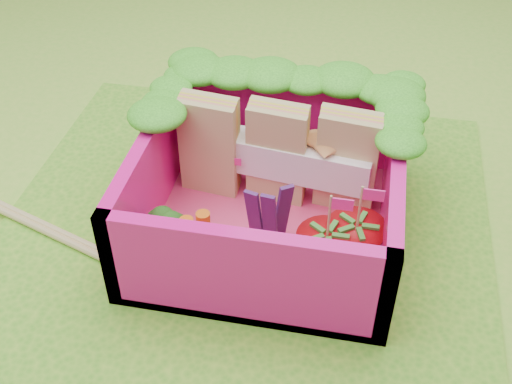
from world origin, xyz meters
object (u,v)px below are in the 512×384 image
object	(u,v)px
sandwich_stack	(278,153)
chopsticks	(34,223)
broccoli	(169,225)
strawberry_right	(354,248)
strawberry_left	(325,257)
bento_box	(269,190)

from	to	relation	value
sandwich_stack	chopsticks	distance (m)	1.36
broccoli	chopsticks	distance (m)	0.83
strawberry_right	chopsticks	xyz separation A→B (m)	(-1.70, 0.05, -0.18)
broccoli	strawberry_left	size ratio (longest dim) A/B	0.62
strawberry_left	strawberry_right	distance (m)	0.15
sandwich_stack	strawberry_right	xyz separation A→B (m)	(0.45, -0.51, -0.13)
chopsticks	bento_box	bearing A→B (deg)	9.77
bento_box	strawberry_right	world-z (taller)	strawberry_right
sandwich_stack	strawberry_left	distance (m)	0.69
sandwich_stack	strawberry_left	bearing A→B (deg)	-61.18
strawberry_left	chopsticks	distance (m)	1.59
strawberry_left	bento_box	bearing A→B (deg)	134.04
broccoli	chopsticks	xyz separation A→B (m)	(-0.80, 0.09, -0.21)
broccoli	strawberry_left	bearing A→B (deg)	-2.73
sandwich_stack	broccoli	xyz separation A→B (m)	(-0.45, -0.55, -0.09)
sandwich_stack	strawberry_right	distance (m)	0.69
strawberry_left	strawberry_right	bearing A→B (deg)	32.89
strawberry_left	chopsticks	xyz separation A→B (m)	(-1.57, 0.13, -0.18)
broccoli	strawberry_left	world-z (taller)	strawberry_left
sandwich_stack	strawberry_left	size ratio (longest dim) A/B	2.04
sandwich_stack	strawberry_right	world-z (taller)	sandwich_stack
strawberry_left	sandwich_stack	bearing A→B (deg)	118.82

